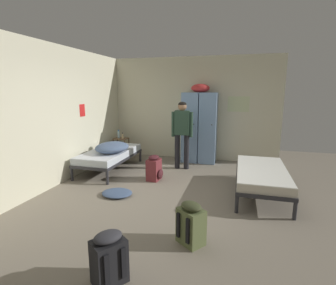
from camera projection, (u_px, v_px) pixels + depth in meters
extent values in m
plane|color=gray|center=(164.00, 196.00, 4.70)|extent=(9.02, 9.02, 0.00)
cube|color=beige|center=(193.00, 109.00, 7.12)|extent=(4.64, 0.06, 2.80)
cube|color=beige|center=(52.00, 117.00, 5.03)|extent=(0.06, 5.64, 2.80)
cube|color=beige|center=(238.00, 104.00, 6.74)|extent=(0.55, 0.01, 0.40)
cube|color=red|center=(82.00, 110.00, 5.94)|extent=(0.01, 0.20, 0.28)
cube|color=#7A9ECC|center=(191.00, 127.00, 6.91)|extent=(0.44, 0.52, 1.85)
cylinder|color=black|center=(194.00, 124.00, 6.60)|extent=(0.02, 0.03, 0.02)
cube|color=#7A9ECC|center=(208.00, 128.00, 6.79)|extent=(0.44, 0.52, 1.85)
cylinder|color=black|center=(212.00, 125.00, 6.48)|extent=(0.02, 0.03, 0.02)
ellipsoid|color=red|center=(200.00, 88.00, 6.65)|extent=(0.48, 0.36, 0.22)
cylinder|color=brown|center=(114.00, 149.00, 7.29)|extent=(0.03, 0.03, 0.55)
cylinder|color=brown|center=(125.00, 150.00, 7.19)|extent=(0.03, 0.03, 0.55)
cylinder|color=brown|center=(118.00, 147.00, 7.54)|extent=(0.03, 0.03, 0.55)
cylinder|color=brown|center=(129.00, 148.00, 7.45)|extent=(0.03, 0.03, 0.55)
cube|color=brown|center=(121.00, 151.00, 7.38)|extent=(0.38, 0.30, 0.02)
cube|color=brown|center=(121.00, 138.00, 7.31)|extent=(0.38, 0.30, 0.02)
cylinder|color=#28282D|center=(278.00, 173.00, 5.56)|extent=(0.06, 0.06, 0.28)
cylinder|color=#28282D|center=(238.00, 170.00, 5.78)|extent=(0.06, 0.06, 0.28)
cylinder|color=#28282D|center=(295.00, 211.00, 3.82)|extent=(0.06, 0.06, 0.28)
cylinder|color=#28282D|center=(237.00, 204.00, 4.04)|extent=(0.06, 0.06, 0.28)
cube|color=#28282D|center=(261.00, 178.00, 4.77)|extent=(0.90, 1.90, 0.06)
cube|color=beige|center=(262.00, 173.00, 4.75)|extent=(0.87, 1.84, 0.14)
cube|color=white|center=(262.00, 169.00, 4.74)|extent=(0.86, 1.82, 0.01)
cylinder|color=#28282D|center=(72.00, 175.00, 5.48)|extent=(0.06, 0.06, 0.28)
cylinder|color=#28282D|center=(107.00, 178.00, 5.26)|extent=(0.06, 0.06, 0.28)
cylinder|color=#28282D|center=(112.00, 154.00, 7.22)|extent=(0.06, 0.06, 0.28)
cylinder|color=#28282D|center=(140.00, 156.00, 7.00)|extent=(0.06, 0.06, 0.28)
cube|color=#28282D|center=(110.00, 158.00, 6.21)|extent=(0.90, 1.90, 0.06)
cube|color=silver|center=(110.00, 154.00, 6.19)|extent=(0.87, 1.84, 0.14)
cube|color=silver|center=(110.00, 150.00, 6.17)|extent=(0.86, 1.82, 0.01)
ellipsoid|color=slate|center=(112.00, 147.00, 5.98)|extent=(0.74, 0.88, 0.23)
cylinder|color=black|center=(186.00, 152.00, 6.29)|extent=(0.12, 0.12, 0.85)
cylinder|color=black|center=(177.00, 151.00, 6.33)|extent=(0.12, 0.12, 0.85)
cube|color=#284233|center=(182.00, 123.00, 6.17)|extent=(0.37, 0.24, 0.58)
cylinder|color=#284233|center=(191.00, 125.00, 6.13)|extent=(0.08, 0.08, 0.60)
cylinder|color=#284233|center=(173.00, 124.00, 6.21)|extent=(0.08, 0.08, 0.60)
sphere|color=#936B4C|center=(182.00, 106.00, 6.09)|extent=(0.21, 0.21, 0.21)
ellipsoid|color=black|center=(182.00, 104.00, 6.08)|extent=(0.20, 0.20, 0.11)
cylinder|color=#B2DBEA|center=(119.00, 134.00, 7.33)|extent=(0.06, 0.06, 0.20)
cylinder|color=#2666B2|center=(118.00, 130.00, 7.31)|extent=(0.04, 0.04, 0.03)
cylinder|color=beige|center=(123.00, 136.00, 7.24)|extent=(0.05, 0.05, 0.14)
cylinder|color=black|center=(122.00, 133.00, 7.22)|extent=(0.03, 0.03, 0.03)
cube|color=#566038|center=(191.00, 226.00, 3.22)|extent=(0.40, 0.38, 0.46)
ellipsoid|color=#383D23|center=(199.00, 228.00, 3.32)|extent=(0.24, 0.21, 0.20)
ellipsoid|color=#383D23|center=(191.00, 206.00, 3.16)|extent=(0.36, 0.35, 0.10)
cube|color=black|center=(188.00, 231.00, 3.06)|extent=(0.05, 0.05, 0.32)
cube|color=black|center=(178.00, 225.00, 3.20)|extent=(0.05, 0.05, 0.32)
cube|color=maroon|center=(154.00, 170.00, 5.53)|extent=(0.27, 0.34, 0.46)
ellipsoid|color=#42191E|center=(160.00, 174.00, 5.49)|extent=(0.10, 0.25, 0.20)
ellipsoid|color=#42191E|center=(154.00, 157.00, 5.47)|extent=(0.24, 0.31, 0.10)
cube|color=black|center=(146.00, 169.00, 5.49)|extent=(0.03, 0.05, 0.32)
cube|color=black|center=(150.00, 167.00, 5.65)|extent=(0.03, 0.05, 0.32)
cube|color=black|center=(109.00, 261.00, 2.56)|extent=(0.38, 0.40, 0.46)
ellipsoid|color=#2D2D33|center=(103.00, 261.00, 2.69)|extent=(0.21, 0.24, 0.20)
ellipsoid|color=#2D2D33|center=(108.00, 237.00, 2.50)|extent=(0.34, 0.36, 0.10)
cube|color=black|center=(124.00, 263.00, 2.50)|extent=(0.05, 0.05, 0.32)
cube|color=black|center=(107.00, 271.00, 2.39)|extent=(0.05, 0.05, 0.32)
ellipsoid|color=#42567A|center=(117.00, 193.00, 4.74)|extent=(0.57, 0.48, 0.08)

